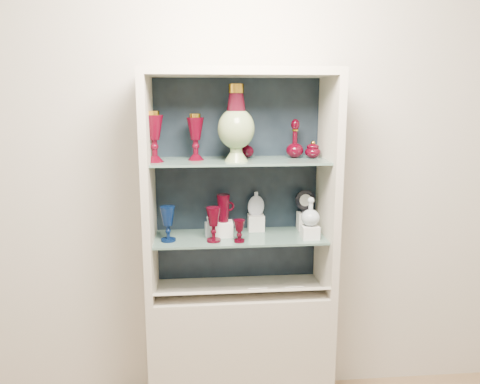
{
  "coord_description": "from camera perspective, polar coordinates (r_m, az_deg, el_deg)",
  "views": [
    {
      "loc": [
        -0.22,
        -0.9,
        1.8
      ],
      "look_at": [
        0.0,
        1.53,
        1.3
      ],
      "focal_mm": 35.0,
      "sensor_mm": 36.0,
      "label": 1
    }
  ],
  "objects": [
    {
      "name": "shelf_upper",
      "position": [
        2.48,
        -0.04,
        3.8
      ],
      "size": [
        0.92,
        0.34,
        0.01
      ],
      "primitive_type": "cube",
      "color": "slate",
      "rests_on": "cabinet_side_left"
    },
    {
      "name": "cabinet_base",
      "position": [
        2.82,
        -0.0,
        -18.73
      ],
      "size": [
        1.0,
        0.4,
        0.75
      ],
      "primitive_type": "cube",
      "color": "beige",
      "rests_on": "ground"
    },
    {
      "name": "label_card_1",
      "position": [
        2.57,
        6.48,
        -11.46
      ],
      "size": [
        0.1,
        0.06,
        0.03
      ],
      "primitive_type": "cube",
      "rotation": [
        -0.44,
        0.0,
        0.0
      ],
      "color": "white",
      "rests_on": "label_ledge"
    },
    {
      "name": "ruby_decanter_b",
      "position": [
        2.57,
        6.72,
        6.63
      ],
      "size": [
        0.12,
        0.12,
        0.22
      ],
      "primitive_type": null,
      "rotation": [
        0.0,
        0.0,
        -0.38
      ],
      "color": "#41010F",
      "rests_on": "shelf_upper"
    },
    {
      "name": "pedestal_lamp_left",
      "position": [
        2.43,
        -10.43,
        6.65
      ],
      "size": [
        0.12,
        0.12,
        0.26
      ],
      "primitive_type": null,
      "rotation": [
        0.0,
        0.0,
        -0.27
      ],
      "color": "#450311",
      "rests_on": "shelf_upper"
    },
    {
      "name": "cabinet_side_right",
      "position": [
        2.57,
        10.71,
        0.74
      ],
      "size": [
        0.04,
        0.4,
        1.15
      ],
      "primitive_type": "cube",
      "color": "beige",
      "rests_on": "cabinet_base"
    },
    {
      "name": "clear_round_decanter",
      "position": [
        2.52,
        8.6,
        -2.45
      ],
      "size": [
        0.13,
        0.13,
        0.15
      ],
      "primitive_type": null,
      "rotation": [
        0.0,
        0.0,
        -0.34
      ],
      "color": "#A2B2BA",
      "rests_on": "riser_clear_round_decanter"
    },
    {
      "name": "pedestal_lamp_right",
      "position": [
        2.48,
        -5.44,
        6.69
      ],
      "size": [
        0.12,
        0.12,
        0.24
      ],
      "primitive_type": null,
      "rotation": [
        0.0,
        0.0,
        -0.29
      ],
      "color": "#450311",
      "rests_on": "shelf_upper"
    },
    {
      "name": "wall_back",
      "position": [
        2.69,
        -0.43,
        3.02
      ],
      "size": [
        3.5,
        0.02,
        2.8
      ],
      "primitive_type": "cube",
      "color": "beige",
      "rests_on": "ground"
    },
    {
      "name": "enamel_urn",
      "position": [
        2.41,
        -0.47,
        8.4
      ],
      "size": [
        0.23,
        0.23,
        0.39
      ],
      "primitive_type": null,
      "rotation": [
        0.0,
        0.0,
        -0.27
      ],
      "color": "#0D4F1B",
      "rests_on": "shelf_upper"
    },
    {
      "name": "ruby_decanter_a",
      "position": [
        2.55,
        0.78,
        6.54
      ],
      "size": [
        0.08,
        0.08,
        0.21
      ],
      "primitive_type": null,
      "rotation": [
        0.0,
        0.0,
        -0.01
      ],
      "color": "#41010F",
      "rests_on": "shelf_upper"
    },
    {
      "name": "lidded_bowl",
      "position": [
        2.58,
        8.87,
        5.16
      ],
      "size": [
        0.1,
        0.1,
        0.1
      ],
      "primitive_type": null,
      "rotation": [
        0.0,
        0.0,
        -0.19
      ],
      "color": "#41010F",
      "rests_on": "shelf_upper"
    },
    {
      "name": "cabinet_back_panel",
      "position": [
        2.67,
        -0.37,
        1.33
      ],
      "size": [
        0.98,
        0.02,
        1.15
      ],
      "primitive_type": "cube",
      "color": "black",
      "rests_on": "cabinet_base"
    },
    {
      "name": "ruby_goblet_tall",
      "position": [
        2.46,
        -3.25,
        -3.99
      ],
      "size": [
        0.09,
        0.09,
        0.18
      ],
      "primitive_type": null,
      "rotation": [
        0.0,
        0.0,
        0.28
      ],
      "color": "#450311",
      "rests_on": "shelf_lower"
    },
    {
      "name": "riser_clear_round_decanter",
      "position": [
        2.55,
        8.53,
        -4.84
      ],
      "size": [
        0.09,
        0.09,
        0.07
      ],
      "primitive_type": "cube",
      "color": "silver",
      "rests_on": "shelf_lower"
    },
    {
      "name": "riser_flat_flask",
      "position": [
        2.67,
        1.95,
        -3.74
      ],
      "size": [
        0.09,
        0.09,
        0.09
      ],
      "primitive_type": "cube",
      "color": "silver",
      "rests_on": "shelf_lower"
    },
    {
      "name": "riser_ruby_pitcher",
      "position": [
        2.57,
        -2.02,
        -4.49
      ],
      "size": [
        0.1,
        0.1,
        0.08
      ],
      "primitive_type": "cube",
      "color": "silver",
      "rests_on": "shelf_lower"
    },
    {
      "name": "clear_square_bottle",
      "position": [
        2.56,
        -3.85,
        -4.16
      ],
      "size": [
        0.05,
        0.05,
        0.12
      ],
      "primitive_type": null,
      "rotation": [
        0.0,
        0.0,
        0.13
      ],
      "color": "#A2B2BA",
      "rests_on": "shelf_lower"
    },
    {
      "name": "flat_flask",
      "position": [
        2.64,
        1.96,
        -1.36
      ],
      "size": [
        0.1,
        0.06,
        0.14
      ],
      "primitive_type": null,
      "rotation": [
        0.0,
        0.0,
        0.22
      ],
      "color": "silver",
      "rests_on": "riser_flat_flask"
    },
    {
      "name": "ruby_goblet_small",
      "position": [
        2.45,
        -0.09,
        -4.79
      ],
      "size": [
        0.07,
        0.07,
        0.12
      ],
      "primitive_type": null,
      "rotation": [
        0.0,
        0.0,
        0.23
      ],
      "color": "#41010F",
      "rests_on": "shelf_lower"
    },
    {
      "name": "shelf_lower",
      "position": [
        2.57,
        -0.04,
        -5.51
      ],
      "size": [
        0.92,
        0.34,
        0.01
      ],
      "primitive_type": "cube",
      "color": "slate",
      "rests_on": "cabinet_side_left"
    },
    {
      "name": "riser_cameo_medallion",
      "position": [
        2.71,
        7.87,
        -3.53
      ],
      "size": [
        0.08,
        0.08,
        0.1
      ],
      "primitive_type": "cube",
      "color": "silver",
      "rests_on": "shelf_lower"
    },
    {
      "name": "ruby_pitcher",
      "position": [
        2.54,
        -2.04,
        -1.99
      ],
      "size": [
        0.13,
        0.1,
        0.15
      ],
      "primitive_type": null,
      "rotation": [
        0.0,
        0.0,
        0.24
      ],
      "color": "#450311",
      "rests_on": "riser_ruby_pitcher"
    },
    {
      "name": "cameo_medallion",
      "position": [
        2.68,
        7.94,
        -1.1
      ],
      "size": [
        0.12,
        0.05,
        0.14
      ],
      "primitive_type": null,
      "rotation": [
        0.0,
        0.0,
        0.09
      ],
      "color": "black",
      "rests_on": "riser_cameo_medallion"
    },
    {
      "name": "cabinet_top_cap",
      "position": [
        2.44,
        -0.0,
        14.4
      ],
      "size": [
        1.0,
        0.4,
        0.04
      ],
      "primitive_type": "cube",
      "color": "beige",
      "rests_on": "cabinet_side_left"
    },
    {
      "name": "label_card_0",
      "position": [
        2.54,
        2.1,
        -11.68
      ],
      "size": [
        0.1,
        0.06,
        0.03
      ],
      "primitive_type": "cube",
      "rotation": [
        -0.44,
        0.0,
        0.0
      ],
      "color": "white",
      "rests_on": "label_ledge"
    },
    {
      "name": "cabinet_side_left",
      "position": [
        2.49,
        -11.08,
        0.36
      ],
      "size": [
        0.04,
        0.4,
        1.15
      ],
      "primitive_type": "cube",
      "color": "beige",
      "rests_on": "cabinet_base"
    },
    {
      "name": "cobalt_goblet",
      "position": [
        2.49,
        -8.79,
        -3.87
      ],
      "size": [
        0.09,
        0.09,
        0.19
      ],
      "primitive_type": null,
      "rotation": [
        0.0,
        0.0,
        0.22
      ],
      "color": "#061743",
      "rests_on": "shelf_lower"
    },
    {
      "name": "label_ledge",
      "position": [
        2.54,
        0.23,
        -12.07
      ],
      "size": [
        0.92,
        0.17,
        0.09
      ],
      "primitive_type": "cube",
      "rotation": [
        -0.44,
        0.0,
        0.0
      ],
      "color": "beige",
      "rests_on": "cabinet_base"
    }
  ]
}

